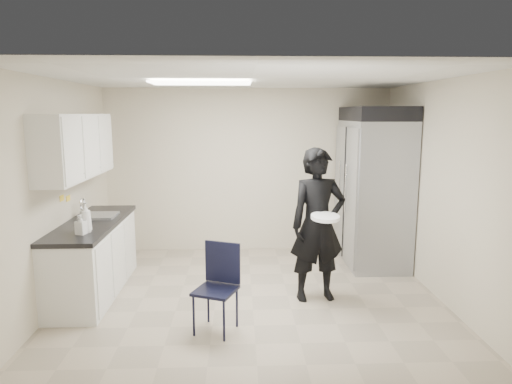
{
  "coord_description": "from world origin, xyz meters",
  "views": [
    {
      "loc": [
        -0.15,
        -5.27,
        2.21
      ],
      "look_at": [
        0.06,
        0.2,
        1.26
      ],
      "focal_mm": 32.0,
      "sensor_mm": 36.0,
      "label": 1
    }
  ],
  "objects_px": {
    "man_tuxedo": "(318,225)",
    "folding_chair": "(215,291)",
    "lower_counter": "(94,259)",
    "commercial_fridge": "(373,193)"
  },
  "relations": [
    {
      "from": "folding_chair",
      "to": "man_tuxedo",
      "type": "relative_size",
      "value": 0.48
    },
    {
      "from": "commercial_fridge",
      "to": "man_tuxedo",
      "type": "height_order",
      "value": "commercial_fridge"
    },
    {
      "from": "commercial_fridge",
      "to": "man_tuxedo",
      "type": "xyz_separation_m",
      "value": [
        -1.05,
        -1.36,
        -0.14
      ]
    },
    {
      "from": "man_tuxedo",
      "to": "folding_chair",
      "type": "bearing_deg",
      "value": -154.42
    },
    {
      "from": "lower_counter",
      "to": "commercial_fridge",
      "type": "relative_size",
      "value": 0.9
    },
    {
      "from": "commercial_fridge",
      "to": "folding_chair",
      "type": "xyz_separation_m",
      "value": [
        -2.23,
        -2.16,
        -0.61
      ]
    },
    {
      "from": "lower_counter",
      "to": "folding_chair",
      "type": "xyz_separation_m",
      "value": [
        1.55,
        -1.09,
        0.01
      ]
    },
    {
      "from": "commercial_fridge",
      "to": "folding_chair",
      "type": "relative_size",
      "value": 2.4
    },
    {
      "from": "folding_chair",
      "to": "commercial_fridge",
      "type": "bearing_deg",
      "value": 66.43
    },
    {
      "from": "lower_counter",
      "to": "folding_chair",
      "type": "height_order",
      "value": "folding_chair"
    }
  ]
}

